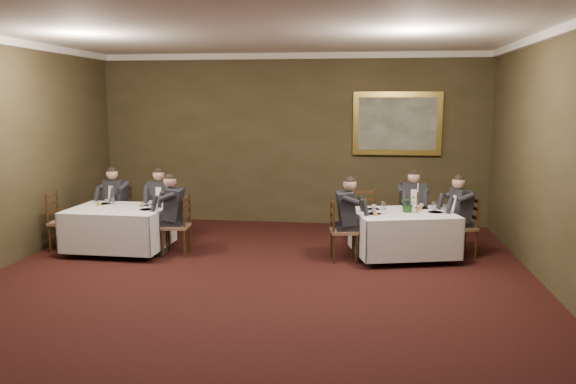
% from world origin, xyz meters
% --- Properties ---
extents(ground, '(10.00, 10.00, 0.00)m').
position_xyz_m(ground, '(0.00, 0.00, 0.00)').
color(ground, black).
rests_on(ground, ground).
extents(ceiling, '(8.00, 10.00, 0.10)m').
position_xyz_m(ceiling, '(0.00, 0.00, 3.50)').
color(ceiling, silver).
rests_on(ceiling, back_wall).
extents(back_wall, '(8.00, 0.10, 3.50)m').
position_xyz_m(back_wall, '(0.00, 5.00, 1.75)').
color(back_wall, '#333019').
rests_on(back_wall, ground).
extents(crown_molding, '(8.00, 10.00, 0.12)m').
position_xyz_m(crown_molding, '(0.00, 0.00, 3.44)').
color(crown_molding, white).
rests_on(crown_molding, back_wall).
extents(table_main, '(1.83, 1.56, 0.67)m').
position_xyz_m(table_main, '(2.14, 2.50, 0.45)').
color(table_main, '#321F0E').
rests_on(table_main, ground).
extents(table_second, '(1.64, 1.27, 0.67)m').
position_xyz_m(table_second, '(-2.60, 2.26, 0.45)').
color(table_second, '#321F0E').
rests_on(table_second, ground).
extents(chair_main_backleft, '(0.49, 0.48, 1.00)m').
position_xyz_m(chair_main_backleft, '(1.53, 3.18, 0.28)').
color(chair_main_backleft, brown).
rests_on(chair_main_backleft, ground).
extents(chair_main_backright, '(0.46, 0.44, 1.00)m').
position_xyz_m(chair_main_backright, '(2.35, 3.39, 0.28)').
color(chair_main_backright, brown).
rests_on(chair_main_backright, ground).
extents(diner_main_backright, '(0.44, 0.50, 1.35)m').
position_xyz_m(diner_main_backright, '(2.35, 3.37, 0.51)').
color(diner_main_backright, black).
rests_on(diner_main_backright, chair_main_backright).
extents(chair_main_endleft, '(0.49, 0.50, 1.00)m').
position_xyz_m(chair_main_endleft, '(1.17, 2.25, 0.28)').
color(chair_main_endleft, brown).
rests_on(chair_main_endleft, ground).
extents(diner_main_endleft, '(0.54, 0.48, 1.35)m').
position_xyz_m(diner_main_endleft, '(1.19, 2.25, 0.51)').
color(diner_main_endleft, black).
rests_on(diner_main_endleft, chair_main_endleft).
extents(chair_main_endright, '(0.53, 0.54, 1.00)m').
position_xyz_m(chair_main_endright, '(3.10, 2.75, 0.28)').
color(chair_main_endright, brown).
rests_on(chair_main_endright, ground).
extents(diner_main_endright, '(0.58, 0.52, 1.35)m').
position_xyz_m(diner_main_endright, '(3.09, 2.74, 0.51)').
color(diner_main_endright, black).
rests_on(diner_main_endright, chair_main_endright).
extents(chair_sec_backleft, '(0.54, 0.52, 1.00)m').
position_xyz_m(chair_sec_backleft, '(-3.01, 3.09, 0.28)').
color(chair_sec_backleft, brown).
rests_on(chair_sec_backleft, ground).
extents(diner_sec_backleft, '(0.51, 0.57, 1.35)m').
position_xyz_m(diner_sec_backleft, '(-3.01, 3.08, 0.51)').
color(diner_sec_backleft, black).
rests_on(diner_sec_backleft, chair_sec_backleft).
extents(chair_sec_backright, '(0.46, 0.44, 1.00)m').
position_xyz_m(chair_sec_backright, '(-2.15, 3.07, 0.28)').
color(chair_sec_backright, brown).
rests_on(chair_sec_backright, ground).
extents(diner_sec_backright, '(0.44, 0.50, 1.35)m').
position_xyz_m(diner_sec_backright, '(-2.15, 3.06, 0.51)').
color(diner_sec_backright, black).
rests_on(diner_sec_backright, chair_sec_backright).
extents(chair_sec_endright, '(0.45, 0.47, 1.00)m').
position_xyz_m(chair_sec_endright, '(-1.58, 2.23, 0.28)').
color(chair_sec_endright, brown).
rests_on(chair_sec_endright, ground).
extents(diner_sec_endright, '(0.51, 0.44, 1.35)m').
position_xyz_m(diner_sec_endright, '(-1.60, 2.23, 0.51)').
color(diner_sec_endright, black).
rests_on(diner_sec_endright, chair_sec_endright).
extents(chair_sec_endleft, '(0.45, 0.47, 1.00)m').
position_xyz_m(chair_sec_endleft, '(-3.62, 2.28, 0.28)').
color(chair_sec_endleft, brown).
rests_on(chair_sec_endleft, ground).
extents(centerpiece, '(0.28, 0.25, 0.30)m').
position_xyz_m(centerpiece, '(2.20, 2.52, 0.91)').
color(centerpiece, '#2D5926').
rests_on(centerpiece, table_main).
extents(candlestick, '(0.07, 0.07, 0.49)m').
position_xyz_m(candlestick, '(2.35, 2.52, 0.94)').
color(candlestick, '#AA8534').
rests_on(candlestick, table_main).
extents(place_setting_table_main, '(0.33, 0.31, 0.14)m').
position_xyz_m(place_setting_table_main, '(1.70, 2.74, 0.80)').
color(place_setting_table_main, white).
rests_on(place_setting_table_main, table_main).
extents(place_setting_table_second, '(0.33, 0.31, 0.14)m').
position_xyz_m(place_setting_table_second, '(-2.97, 2.63, 0.80)').
color(place_setting_table_second, white).
rests_on(place_setting_table_second, table_second).
extents(painting, '(1.76, 0.09, 1.26)m').
position_xyz_m(painting, '(2.14, 4.94, 2.09)').
color(painting, gold).
rests_on(painting, back_wall).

